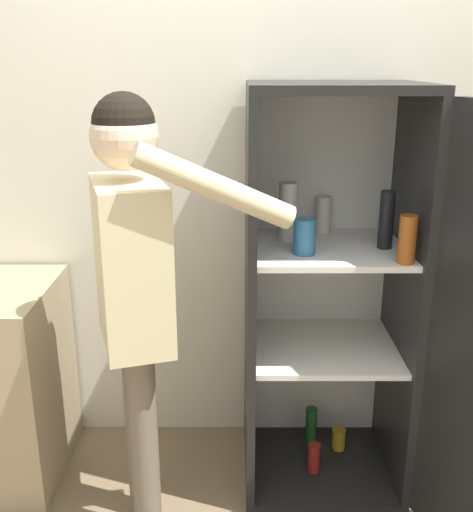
{
  "coord_description": "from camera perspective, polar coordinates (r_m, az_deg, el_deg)",
  "views": [
    {
      "loc": [
        -0.1,
        -1.74,
        1.81
      ],
      "look_at": [
        -0.1,
        0.62,
        1.04
      ],
      "focal_mm": 42.0,
      "sensor_mm": 36.0,
      "label": 1
    }
  ],
  "objects": [
    {
      "name": "person",
      "position": [
        2.16,
        -9.81,
        -1.21
      ],
      "size": [
        0.75,
        0.53,
        1.72
      ],
      "color": "#726656",
      "rests_on": "ground_plane"
    },
    {
      "name": "wall_back",
      "position": [
        2.77,
        2.04,
        6.83
      ],
      "size": [
        7.0,
        0.06,
        2.55
      ],
      "color": "silver",
      "rests_on": "ground_plane"
    },
    {
      "name": "refrigerator",
      "position": [
        2.51,
        11.44,
        -4.46
      ],
      "size": [
        0.98,
        1.25,
        1.74
      ],
      "color": "black",
      "rests_on": "ground_plane"
    }
  ]
}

